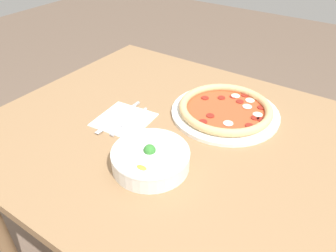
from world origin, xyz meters
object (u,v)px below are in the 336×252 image
at_px(pizza, 225,110).
at_px(bowl, 151,157).
at_px(knife, 121,115).
at_px(fork, 130,121).

relative_size(pizza, bowl, 1.70).
bearing_deg(bowl, pizza, -98.37).
bearing_deg(pizza, knife, 36.81).
distance_m(bowl, knife, 0.26).
xyz_separation_m(bowl, fork, (0.18, -0.13, -0.02)).
bearing_deg(knife, fork, 78.70).
relative_size(bowl, fork, 1.15).
relative_size(fork, knife, 0.84).
height_order(bowl, knife, bowl).
bearing_deg(knife, bowl, 56.77).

